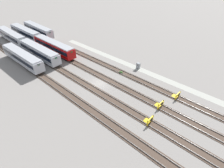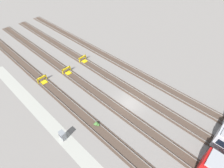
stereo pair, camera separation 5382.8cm
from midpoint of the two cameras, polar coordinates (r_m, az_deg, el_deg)
name	(u,v)px [view 2 (the right image)]	position (r m, az deg, el deg)	size (l,w,h in m)	color
ground_plane	(130,103)	(24.80, 14.29, -62.11)	(400.00, 400.00, 0.00)	gray
service_walkway	(76,150)	(28.83, -46.93, -75.48)	(54.00, 2.00, 0.01)	#9E9E93
rail_track_nearest	(99,130)	(26.74, -17.02, -73.48)	(90.00, 2.24, 0.21)	#47382D
rail_track_near_inner	(120,111)	(25.19, 6.73, -66.69)	(90.00, 2.24, 0.21)	#47382D
rail_track_middle	(138,95)	(24.57, 20.01, -57.14)	(90.00, 2.24, 0.21)	#47382D
rail_track_far_inner	(153,82)	(24.94, 27.69, -46.67)	(90.00, 2.24, 0.21)	#47382D
bumper_stop_nearest_track	(43,80)	(26.98, -43.02, -41.32)	(1.35, 2.00, 1.22)	gold
bumper_stop_near_inner_track	(67,71)	(25.04, -29.57, -39.38)	(1.37, 2.01, 1.22)	gold
bumper_stop_middle_track	(83,59)	(24.65, -18.60, -31.95)	(1.36, 2.01, 1.22)	gold
electrical_cabinet	(63,135)	(27.67, -52.09, -70.30)	(0.90, 0.73, 1.60)	gray
weed_clump	(97,124)	(26.19, -18.55, -71.72)	(0.92, 0.70, 0.64)	#427033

